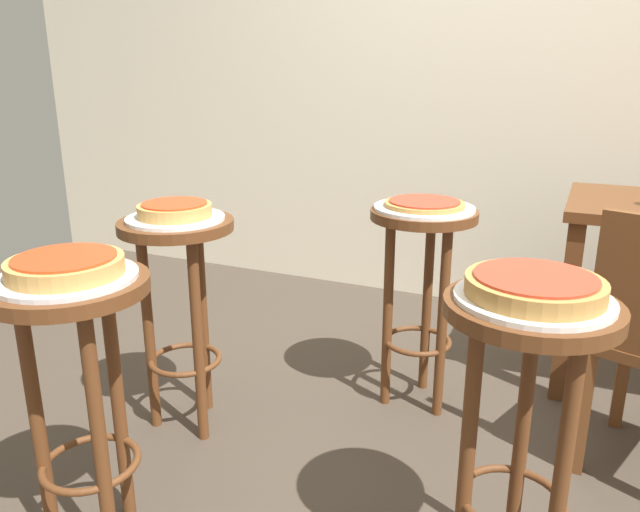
# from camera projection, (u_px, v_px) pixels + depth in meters

# --- Properties ---
(ground_plane) EXTENTS (6.00, 6.00, 0.00)m
(ground_plane) POSITION_uv_depth(u_px,v_px,m) (403.00, 475.00, 1.93)
(ground_plane) COLOR #42382D
(back_wall) EXTENTS (6.00, 0.10, 3.00)m
(back_wall) POSITION_uv_depth(u_px,v_px,m) (517.00, 8.00, 2.93)
(back_wall) COLOR beige
(back_wall) RESTS_ON ground_plane
(stool_foreground) EXTENTS (0.38, 0.38, 0.75)m
(stool_foreground) POSITION_uv_depth(u_px,v_px,m) (77.00, 358.00, 1.50)
(stool_foreground) COLOR #5B3319
(stool_foreground) RESTS_ON ground_plane
(serving_plate_foreground) EXTENTS (0.32, 0.32, 0.01)m
(serving_plate_foreground) POSITION_uv_depth(u_px,v_px,m) (67.00, 277.00, 1.44)
(serving_plate_foreground) COLOR silver
(serving_plate_foreground) RESTS_ON stool_foreground
(pizza_foreground) EXTENTS (0.27, 0.27, 0.05)m
(pizza_foreground) POSITION_uv_depth(u_px,v_px,m) (66.00, 266.00, 1.43)
(pizza_foreground) COLOR tan
(pizza_foreground) RESTS_ON serving_plate_foreground
(stool_middle) EXTENTS (0.38, 0.38, 0.75)m
(stool_middle) POSITION_uv_depth(u_px,v_px,m) (524.00, 386.00, 1.37)
(stool_middle) COLOR #5B3319
(stool_middle) RESTS_ON ground_plane
(serving_plate_middle) EXTENTS (0.33, 0.33, 0.01)m
(serving_plate_middle) POSITION_uv_depth(u_px,v_px,m) (533.00, 299.00, 1.30)
(serving_plate_middle) COLOR silver
(serving_plate_middle) RESTS_ON stool_middle
(pizza_middle) EXTENTS (0.29, 0.29, 0.05)m
(pizza_middle) POSITION_uv_depth(u_px,v_px,m) (535.00, 286.00, 1.30)
(pizza_middle) COLOR #B78442
(pizza_middle) RESTS_ON serving_plate_middle
(stool_leftside) EXTENTS (0.38, 0.38, 0.75)m
(stool_leftside) POSITION_uv_depth(u_px,v_px,m) (180.00, 279.00, 2.06)
(stool_leftside) COLOR #5B3319
(stool_leftside) RESTS_ON ground_plane
(serving_plate_leftside) EXTENTS (0.32, 0.32, 0.01)m
(serving_plate_leftside) POSITION_uv_depth(u_px,v_px,m) (175.00, 218.00, 2.00)
(serving_plate_leftside) COLOR silver
(serving_plate_leftside) RESTS_ON stool_leftside
(pizza_leftside) EXTENTS (0.24, 0.24, 0.05)m
(pizza_leftside) POSITION_uv_depth(u_px,v_px,m) (175.00, 210.00, 1.99)
(pizza_leftside) COLOR tan
(pizza_leftside) RESTS_ON serving_plate_leftside
(stool_rear) EXTENTS (0.38, 0.38, 0.75)m
(stool_rear) POSITION_uv_depth(u_px,v_px,m) (421.00, 265.00, 2.21)
(stool_rear) COLOR #5B3319
(stool_rear) RESTS_ON ground_plane
(serving_plate_rear) EXTENTS (0.35, 0.35, 0.01)m
(serving_plate_rear) POSITION_uv_depth(u_px,v_px,m) (424.00, 208.00, 2.15)
(serving_plate_rear) COLOR silver
(serving_plate_rear) RESTS_ON stool_rear
(pizza_rear) EXTENTS (0.28, 0.28, 0.02)m
(pizza_rear) POSITION_uv_depth(u_px,v_px,m) (424.00, 204.00, 2.14)
(pizza_rear) COLOR #B78442
(pizza_rear) RESTS_ON serving_plate_rear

